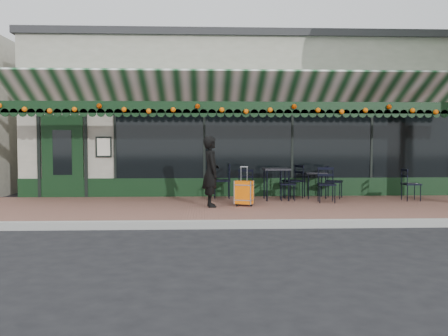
{
  "coord_description": "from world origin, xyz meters",
  "views": [
    {
      "loc": [
        -1.01,
        -8.89,
        1.6
      ],
      "look_at": [
        -0.57,
        1.6,
        1.05
      ],
      "focal_mm": 38.0,
      "sensor_mm": 36.0,
      "label": 1
    }
  ],
  "objects_px": {
    "chair_a_right": "(334,182)",
    "chair_b_right": "(288,184)",
    "chair_a_extra": "(411,184)",
    "cafe_table_a": "(315,175)",
    "chair_a_front": "(326,185)",
    "woman": "(211,172)",
    "chair_b_left": "(222,181)",
    "chair_a_left": "(293,181)",
    "chair_b_front": "(244,186)",
    "suitcase": "(244,193)",
    "cafe_table_b": "(276,171)"
  },
  "relations": [
    {
      "from": "chair_a_front",
      "to": "chair_b_front",
      "type": "xyz_separation_m",
      "value": [
        -2.03,
        -0.08,
        -0.02
      ]
    },
    {
      "from": "chair_a_right",
      "to": "woman",
      "type": "bearing_deg",
      "value": 139.11
    },
    {
      "from": "chair_a_left",
      "to": "chair_a_extra",
      "type": "xyz_separation_m",
      "value": [
        2.87,
        -0.71,
        -0.03
      ]
    },
    {
      "from": "cafe_table_b",
      "to": "chair_a_extra",
      "type": "relative_size",
      "value": 0.99
    },
    {
      "from": "chair_a_left",
      "to": "chair_b_right",
      "type": "height_order",
      "value": "chair_a_left"
    },
    {
      "from": "chair_a_extra",
      "to": "cafe_table_a",
      "type": "bearing_deg",
      "value": 72.04
    },
    {
      "from": "woman",
      "to": "chair_b_front",
      "type": "bearing_deg",
      "value": -62.41
    },
    {
      "from": "chair_a_right",
      "to": "chair_b_right",
      "type": "bearing_deg",
      "value": 131.55
    },
    {
      "from": "chair_a_extra",
      "to": "cafe_table_b",
      "type": "bearing_deg",
      "value": 84.39
    },
    {
      "from": "cafe_table_a",
      "to": "cafe_table_b",
      "type": "height_order",
      "value": "cafe_table_b"
    },
    {
      "from": "chair_a_front",
      "to": "chair_a_extra",
      "type": "height_order",
      "value": "chair_a_front"
    },
    {
      "from": "chair_a_right",
      "to": "chair_b_left",
      "type": "bearing_deg",
      "value": 111.92
    },
    {
      "from": "chair_a_extra",
      "to": "chair_a_front",
      "type": "bearing_deg",
      "value": 96.46
    },
    {
      "from": "chair_a_front",
      "to": "chair_b_front",
      "type": "relative_size",
      "value": 1.05
    },
    {
      "from": "chair_a_front",
      "to": "chair_a_extra",
      "type": "distance_m",
      "value": 2.24
    },
    {
      "from": "chair_a_front",
      "to": "chair_a_extra",
      "type": "relative_size",
      "value": 1.06
    },
    {
      "from": "chair_b_front",
      "to": "woman",
      "type": "bearing_deg",
      "value": -126.63
    },
    {
      "from": "woman",
      "to": "cafe_table_b",
      "type": "distance_m",
      "value": 2.09
    },
    {
      "from": "chair_a_front",
      "to": "chair_b_front",
      "type": "distance_m",
      "value": 2.03
    },
    {
      "from": "chair_a_front",
      "to": "chair_b_left",
      "type": "distance_m",
      "value": 2.71
    },
    {
      "from": "woman",
      "to": "chair_a_left",
      "type": "height_order",
      "value": "woman"
    },
    {
      "from": "chair_a_front",
      "to": "chair_a_right",
      "type": "bearing_deg",
      "value": 71.04
    },
    {
      "from": "suitcase",
      "to": "chair_b_front",
      "type": "xyz_separation_m",
      "value": [
        0.05,
        0.49,
        0.11
      ]
    },
    {
      "from": "chair_a_right",
      "to": "chair_b_right",
      "type": "xyz_separation_m",
      "value": [
        -1.3,
        -0.42,
        -0.02
      ]
    },
    {
      "from": "chair_a_left",
      "to": "cafe_table_b",
      "type": "bearing_deg",
      "value": -73.83
    },
    {
      "from": "suitcase",
      "to": "cafe_table_b",
      "type": "height_order",
      "value": "suitcase"
    },
    {
      "from": "chair_a_left",
      "to": "chair_a_front",
      "type": "distance_m",
      "value": 1.17
    },
    {
      "from": "chair_a_right",
      "to": "chair_b_left",
      "type": "height_order",
      "value": "chair_b_left"
    },
    {
      "from": "chair_a_left",
      "to": "chair_a_front",
      "type": "bearing_deg",
      "value": 10.92
    },
    {
      "from": "chair_b_front",
      "to": "chair_b_left",
      "type": "bearing_deg",
      "value": 132.87
    },
    {
      "from": "suitcase",
      "to": "cafe_table_a",
      "type": "xyz_separation_m",
      "value": [
        2.03,
        1.55,
        0.3
      ]
    },
    {
      "from": "chair_a_right",
      "to": "chair_b_right",
      "type": "height_order",
      "value": "chair_a_right"
    },
    {
      "from": "chair_b_left",
      "to": "cafe_table_b",
      "type": "bearing_deg",
      "value": 73.65
    },
    {
      "from": "woman",
      "to": "chair_a_left",
      "type": "relative_size",
      "value": 1.81
    },
    {
      "from": "cafe_table_b",
      "to": "chair_a_left",
      "type": "relative_size",
      "value": 0.92
    },
    {
      "from": "cafe_table_a",
      "to": "chair_b_left",
      "type": "relative_size",
      "value": 0.74
    },
    {
      "from": "chair_a_left",
      "to": "chair_b_left",
      "type": "distance_m",
      "value": 1.88
    },
    {
      "from": "cafe_table_b",
      "to": "chair_b_right",
      "type": "xyz_separation_m",
      "value": [
        0.27,
        -0.11,
        -0.32
      ]
    },
    {
      "from": "woman",
      "to": "chair_a_right",
      "type": "height_order",
      "value": "woman"
    },
    {
      "from": "woman",
      "to": "cafe_table_a",
      "type": "bearing_deg",
      "value": -67.68
    },
    {
      "from": "cafe_table_a",
      "to": "chair_b_left",
      "type": "bearing_deg",
      "value": -179.76
    },
    {
      "from": "chair_a_left",
      "to": "chair_a_extra",
      "type": "height_order",
      "value": "chair_a_left"
    },
    {
      "from": "woman",
      "to": "chair_b_right",
      "type": "xyz_separation_m",
      "value": [
        1.96,
        1.12,
        -0.39
      ]
    },
    {
      "from": "cafe_table_a",
      "to": "chair_a_front",
      "type": "bearing_deg",
      "value": -87.34
    },
    {
      "from": "chair_a_right",
      "to": "cafe_table_b",
      "type": "bearing_deg",
      "value": 124.68
    },
    {
      "from": "chair_a_left",
      "to": "chair_b_right",
      "type": "relative_size",
      "value": 1.09
    },
    {
      "from": "woman",
      "to": "suitcase",
      "type": "bearing_deg",
      "value": -91.16
    },
    {
      "from": "woman",
      "to": "chair_a_left",
      "type": "distance_m",
      "value": 2.76
    },
    {
      "from": "chair_a_front",
      "to": "chair_a_extra",
      "type": "xyz_separation_m",
      "value": [
        2.23,
        0.27,
        -0.02
      ]
    },
    {
      "from": "chair_a_left",
      "to": "chair_a_front",
      "type": "xyz_separation_m",
      "value": [
        0.64,
        -0.98,
        -0.01
      ]
    }
  ]
}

